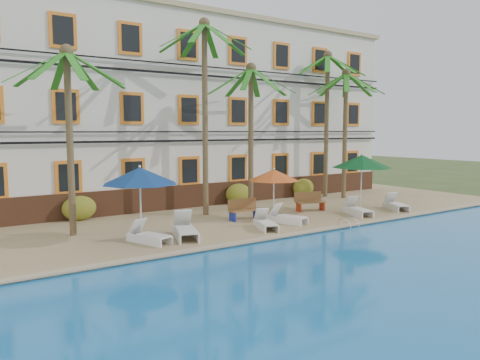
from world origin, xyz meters
TOP-DOWN VIEW (x-y plane):
  - ground at (0.00, 0.00)m, footprint 100.00×100.00m
  - pool_deck at (0.00, 5.00)m, footprint 30.00×12.00m
  - swimming_pool at (0.00, -7.00)m, footprint 26.00×12.00m
  - pool_coping at (0.00, -0.90)m, footprint 30.00×0.35m
  - hotel_building at (0.00, 9.98)m, footprint 25.40×6.44m
  - palm_a at (-8.20, 3.74)m, footprint 4.35×4.35m
  - palm_b at (-1.82, 4.74)m, footprint 4.35×4.35m
  - palm_c at (0.65, 4.54)m, footprint 4.35×4.35m
  - palm_d at (7.20, 5.99)m, footprint 4.35×4.35m
  - palm_e at (7.67, 4.94)m, footprint 4.35×4.35m
  - shrub_left at (-7.18, 6.60)m, footprint 1.50×0.90m
  - shrub_mid at (1.28, 6.60)m, footprint 1.50×0.90m
  - shrub_right at (5.98, 6.60)m, footprint 1.50×0.90m
  - umbrella_blue at (-6.38, 1.50)m, footprint 2.74×2.74m
  - umbrella_red at (0.18, 2.09)m, footprint 2.31×2.31m
  - umbrella_green at (4.93, 1.22)m, footprint 2.87×2.87m
  - lounger_a at (-6.30, 1.02)m, footprint 1.18×1.84m
  - lounger_b at (-4.86, 1.00)m, footprint 1.35×2.18m
  - lounger_c at (-1.45, 0.56)m, footprint 1.12×1.77m
  - lounger_d at (0.04, 1.03)m, footprint 1.13×1.85m
  - lounger_e at (4.01, 0.60)m, footprint 1.14×1.90m
  - lounger_f at (6.77, 0.57)m, footprint 1.34×1.85m
  - bench_left at (-1.04, 2.69)m, footprint 1.50×0.48m
  - bench_right at (2.99, 2.77)m, footprint 1.57×0.83m
  - pool_ladder at (1.68, -1.00)m, footprint 0.54×0.74m

SIDE VIEW (x-z plane):
  - ground at x=0.00m, z-range 0.00..0.00m
  - swimming_pool at x=0.00m, z-range 0.00..0.20m
  - pool_deck at x=0.00m, z-range 0.00..0.25m
  - pool_ladder at x=1.68m, z-range -0.12..0.62m
  - pool_coping at x=0.00m, z-range 0.25..0.31m
  - lounger_c at x=-1.45m, z-range 0.11..0.90m
  - lounger_a at x=-6.30m, z-range 0.11..0.92m
  - lounger_d at x=0.04m, z-range 0.11..0.93m
  - lounger_f at x=6.77m, z-range 0.10..0.93m
  - lounger_e at x=4.01m, z-range 0.10..0.95m
  - lounger_b at x=-4.86m, z-range 0.08..1.05m
  - bench_left at x=-1.04m, z-range 0.26..1.18m
  - bench_right at x=2.99m, z-range 0.26..1.18m
  - shrub_left at x=-7.18m, z-range 0.25..1.35m
  - shrub_mid at x=1.28m, z-range 0.25..1.35m
  - shrub_right at x=5.98m, z-range 0.25..1.35m
  - umbrella_red at x=0.18m, z-range 1.06..3.37m
  - umbrella_blue at x=-6.38m, z-range 1.22..3.95m
  - umbrella_green at x=4.93m, z-range 1.27..4.13m
  - palm_a at x=-8.20m, z-range 1.31..8.42m
  - palm_c at x=0.65m, z-range 1.33..8.56m
  - palm_e at x=7.67m, z-range 1.35..8.86m
  - hotel_building at x=0.00m, z-range 0.26..10.49m
  - palm_d at x=7.20m, z-range 1.43..10.04m
  - palm_b at x=-1.82m, z-range 1.46..10.53m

